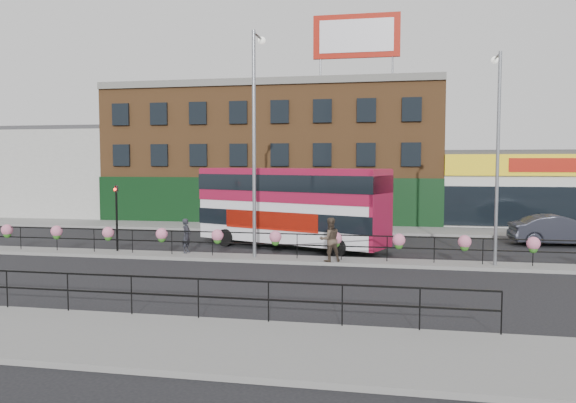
% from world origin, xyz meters
% --- Properties ---
extents(ground, '(120.00, 120.00, 0.00)m').
position_xyz_m(ground, '(0.00, 0.00, 0.00)').
color(ground, black).
rests_on(ground, ground).
extents(south_pavement, '(60.00, 4.00, 0.15)m').
position_xyz_m(south_pavement, '(0.00, -12.00, 0.07)').
color(south_pavement, gray).
rests_on(south_pavement, ground).
extents(north_pavement, '(60.00, 4.00, 0.15)m').
position_xyz_m(north_pavement, '(0.00, 12.00, 0.07)').
color(north_pavement, gray).
rests_on(north_pavement, ground).
extents(median, '(60.00, 1.60, 0.15)m').
position_xyz_m(median, '(0.00, 0.00, 0.07)').
color(median, gray).
rests_on(median, ground).
extents(yellow_line_inner, '(60.00, 0.10, 0.01)m').
position_xyz_m(yellow_line_inner, '(0.00, -9.70, 0.01)').
color(yellow_line_inner, gold).
rests_on(yellow_line_inner, ground).
extents(yellow_line_outer, '(60.00, 0.10, 0.01)m').
position_xyz_m(yellow_line_outer, '(0.00, -9.88, 0.01)').
color(yellow_line_outer, gold).
rests_on(yellow_line_outer, ground).
extents(brick_building, '(25.00, 12.21, 10.30)m').
position_xyz_m(brick_building, '(-4.00, 19.96, 5.13)').
color(brick_building, brown).
rests_on(brick_building, ground).
extents(supermarket, '(15.00, 12.25, 5.30)m').
position_xyz_m(supermarket, '(16.00, 19.90, 2.65)').
color(supermarket, silver).
rests_on(supermarket, ground).
extents(warehouse_west, '(15.50, 12.00, 7.30)m').
position_xyz_m(warehouse_west, '(-24.25, 20.00, 3.65)').
color(warehouse_west, '#ACABA6').
rests_on(warehouse_west, ground).
extents(billboard, '(6.00, 0.29, 4.40)m').
position_xyz_m(billboard, '(2.50, 14.99, 13.18)').
color(billboard, '#A01408').
rests_on(billboard, brick_building).
extents(median_railing, '(30.04, 0.56, 1.23)m').
position_xyz_m(median_railing, '(-0.00, 0.00, 1.05)').
color(median_railing, black).
rests_on(median_railing, median).
extents(south_railing, '(20.04, 0.05, 1.12)m').
position_xyz_m(south_railing, '(-2.00, -10.10, 0.96)').
color(south_railing, black).
rests_on(south_railing, south_pavement).
extents(double_decker_bus, '(10.48, 6.00, 4.17)m').
position_xyz_m(double_decker_bus, '(0.02, 3.69, 2.56)').
color(double_decker_bus, silver).
rests_on(double_decker_bus, ground).
extents(car, '(2.53, 5.26, 1.64)m').
position_xyz_m(car, '(13.97, 7.46, 0.82)').
color(car, '#262831').
rests_on(car, ground).
extents(pedestrian_a, '(0.66, 0.49, 1.64)m').
position_xyz_m(pedestrian_a, '(-4.47, 0.52, 0.97)').
color(pedestrian_a, '#23242C').
rests_on(pedestrian_a, median).
extents(pedestrian_b, '(1.50, 1.46, 1.93)m').
position_xyz_m(pedestrian_b, '(2.55, -0.55, 1.11)').
color(pedestrian_b, '#45382C').
rests_on(pedestrian_b, median).
extents(lamp_column_west, '(0.37, 1.80, 10.23)m').
position_xyz_m(lamp_column_west, '(-0.96, 0.19, 6.21)').
color(lamp_column_west, gray).
rests_on(lamp_column_west, median).
extents(lamp_column_east, '(0.32, 1.56, 8.91)m').
position_xyz_m(lamp_column_east, '(9.49, 0.16, 5.43)').
color(lamp_column_east, gray).
rests_on(lamp_column_east, median).
extents(traffic_light_median, '(0.15, 0.28, 3.65)m').
position_xyz_m(traffic_light_median, '(-8.00, 0.39, 2.47)').
color(traffic_light_median, black).
rests_on(traffic_light_median, median).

